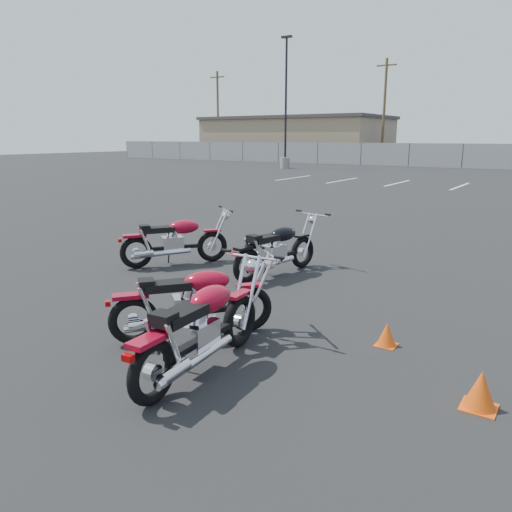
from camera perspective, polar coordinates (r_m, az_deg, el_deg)
The scene contains 12 objects.
ground at distance 6.88m, azimuth -4.16°, elevation -6.03°, with size 120.00×120.00×0.00m, color black.
motorcycle_front_red at distance 9.18m, azimuth -9.28°, elevation 1.75°, with size 1.51×1.88×1.00m.
motorcycle_second_black at distance 8.40m, azimuth 2.34°, elevation 0.78°, with size 0.85×2.01×0.99m.
motorcycle_third_red at distance 4.98m, azimuth -6.28°, elevation -8.16°, with size 0.81×2.10×1.03m.
motorcycle_rear_red at distance 5.82m, azimuth -7.27°, elevation -5.21°, with size 1.56×1.76×0.97m.
training_cone_far at distance 5.86m, azimuth 14.73°, elevation -8.62°, with size 0.23×0.23×0.27m.
training_cone_extra at distance 4.85m, azimuth 24.30°, elevation -13.76°, with size 0.29×0.29×0.35m.
light_pole_west at distance 37.49m, azimuth 3.38°, elevation 13.49°, with size 0.80×0.70×9.16m.
tan_building_west at distance 53.81m, azimuth 4.64°, elevation 13.30°, with size 18.40×10.40×4.30m.
utility_pole_a at distance 55.75m, azimuth -4.38°, elevation 15.91°, with size 1.80×0.24×9.00m.
utility_pole_b at distance 47.93m, azimuth 14.44°, elevation 15.94°, with size 1.80×0.24×9.00m.
parking_line_stripes at distance 26.05m, azimuth 19.03°, elevation 7.71°, with size 15.12×4.00×0.01m.
Camera 1 is at (3.98, -5.13, 2.30)m, focal length 35.00 mm.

